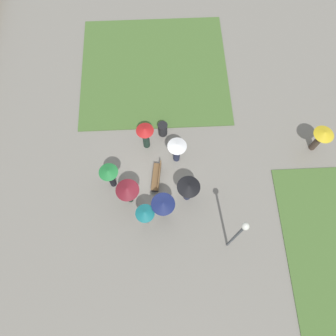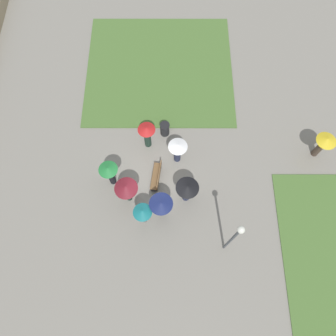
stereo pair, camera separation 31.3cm
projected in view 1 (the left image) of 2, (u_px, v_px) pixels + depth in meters
The scene contains 13 objects.
ground_plane at pixel (154, 180), 18.25m from camera, with size 90.00×90.00×0.00m, color gray.
lawn_patch_near at pixel (154, 70), 21.13m from camera, with size 8.67×9.33×0.06m.
park_bench at pixel (157, 177), 17.83m from camera, with size 1.63×0.64×0.90m.
lamp_post at pixel (238, 234), 14.23m from camera, with size 0.32×0.32×4.49m.
trash_bin at pixel (163, 129), 18.94m from camera, with size 0.57×0.57×0.96m.
crowd_person_navy at pixel (163, 206), 16.33m from camera, with size 1.19×1.19×1.81m.
crowd_person_maroon at pixel (128, 191), 16.43m from camera, with size 1.20×1.20×1.90m.
crowd_person_green at pixel (110, 175), 16.92m from camera, with size 1.00×1.00×1.96m.
crowd_person_teal at pixel (145, 214), 16.15m from camera, with size 0.96×0.96×1.77m.
crowd_person_white at pixel (177, 150), 17.65m from camera, with size 1.03×1.03×1.79m.
crowd_person_red at pixel (146, 135), 17.94m from camera, with size 0.96×0.96×1.94m.
crowd_person_black at pixel (188, 189), 16.71m from camera, with size 1.19×1.19×1.81m.
lone_walker_mid_plaza at pixel (321, 137), 17.80m from camera, with size 1.09×1.09×1.84m.
Camera 1 is at (6.40, 0.49, 17.11)m, focal length 35.00 mm.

